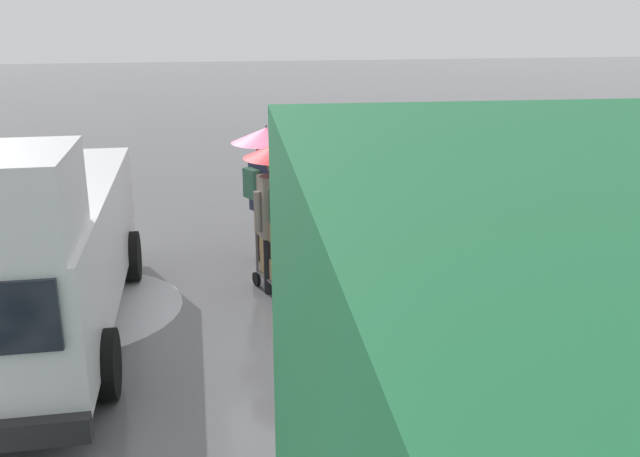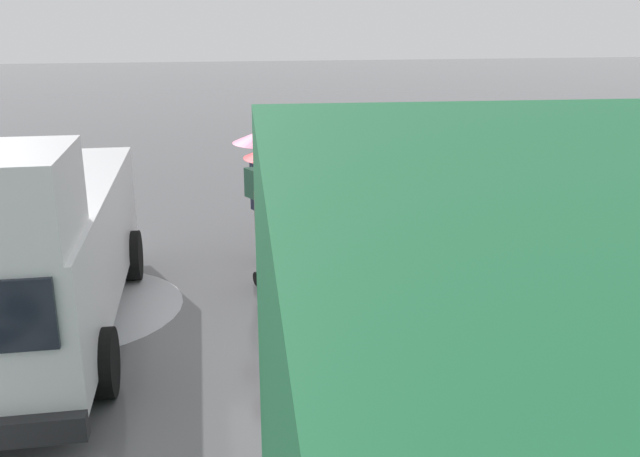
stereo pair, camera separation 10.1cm
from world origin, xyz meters
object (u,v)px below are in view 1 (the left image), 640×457
pedestrian_pink_side (329,152)px  pedestrian_white_side (265,163)px  cargo_van_parked_right (22,249)px  pedestrian_black_side (355,194)px  shopping_cart_vendor (337,247)px  pedestrian_far_side (280,182)px  hand_dolly_boxes (280,245)px

pedestrian_pink_side → pedestrian_white_side: (1.08, 0.65, 0.00)m
cargo_van_parked_right → pedestrian_black_side: (-3.89, -0.28, 0.41)m
shopping_cart_vendor → pedestrian_white_side: 1.71m
shopping_cart_vendor → pedestrian_black_side: size_ratio=0.49×
pedestrian_black_side → pedestrian_far_side: bearing=-44.5°
cargo_van_parked_right → pedestrian_black_side: 3.92m
cargo_van_parked_right → pedestrian_white_side: bearing=-142.3°
cargo_van_parked_right → shopping_cart_vendor: 4.09m
cargo_van_parked_right → hand_dolly_boxes: bearing=-159.0°
shopping_cart_vendor → pedestrian_far_side: bearing=8.3°
cargo_van_parked_right → pedestrian_pink_side: (-4.03, -2.93, 0.39)m
hand_dolly_boxes → pedestrian_pink_side: pedestrian_pink_side is taller
pedestrian_black_side → pedestrian_far_side: (0.85, -0.83, -0.01)m
hand_dolly_boxes → pedestrian_pink_side: size_ratio=0.61×
cargo_van_parked_right → pedestrian_pink_side: 5.00m
hand_dolly_boxes → cargo_van_parked_right: bearing=21.0°
shopping_cart_vendor → pedestrian_pink_side: size_ratio=0.49×
cargo_van_parked_right → shopping_cart_vendor: (-3.85, -1.23, -0.61)m
shopping_cart_vendor → hand_dolly_boxes: (0.82, 0.06, 0.10)m
pedestrian_pink_side → shopping_cart_vendor: bearing=84.2°
pedestrian_black_side → pedestrian_white_side: size_ratio=1.00×
pedestrian_black_side → pedestrian_white_side: 2.21m
hand_dolly_boxes → pedestrian_white_side: size_ratio=0.61×
hand_dolly_boxes → pedestrian_far_side: 0.91m
pedestrian_far_side → pedestrian_black_side: bearing=135.5°
cargo_van_parked_right → shopping_cart_vendor: cargo_van_parked_right is taller
hand_dolly_boxes → pedestrian_black_side: pedestrian_black_side is taller
cargo_van_parked_right → hand_dolly_boxes: (-3.03, -1.17, -0.51)m
hand_dolly_boxes → pedestrian_pink_side: bearing=-119.4°
cargo_van_parked_right → pedestrian_white_side: (-2.95, -2.28, 0.39)m
pedestrian_white_side → pedestrian_far_side: size_ratio=1.00×
hand_dolly_boxes → pedestrian_far_side: size_ratio=0.61×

